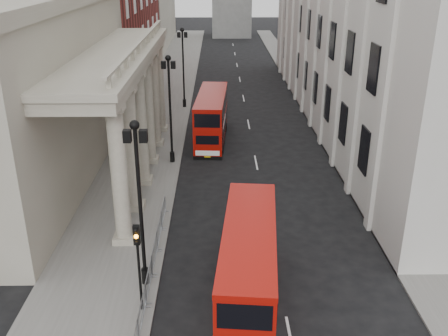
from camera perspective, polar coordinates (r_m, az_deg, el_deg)
The scene contains 14 objects.
sidewalk_west at distance 49.12m, azimuth -7.75°, elevation 5.01°, with size 6.00×140.00×0.12m, color slate.
sidewalk_east at distance 49.88m, azimuth 11.49°, elevation 5.03°, with size 3.00×140.00×0.12m, color slate.
kerb at distance 48.84m, azimuth -4.30°, elevation 5.06°, with size 0.20×140.00×0.14m, color slate.
portico_building at distance 38.05m, azimuth -21.69°, elevation 7.74°, with size 9.00×28.00×12.00m, color #9C9682.
lamp_post_south at distance 23.00m, azimuth -9.64°, elevation -3.01°, with size 1.05×0.44×8.32m.
lamp_post_mid at distance 37.96m, azimuth -6.20°, elevation 7.47°, with size 1.05×0.44×8.32m.
lamp_post_north at distance 53.52m, azimuth -4.69°, elevation 11.95°, with size 1.05×0.44×8.32m.
traffic_light at distance 22.10m, azimuth -9.82°, elevation -9.51°, with size 0.28×0.33×4.30m.
crowd_barriers at distance 23.64m, azimuth -8.97°, elevation -14.21°, with size 0.50×18.75×1.10m.
bus_near at distance 22.64m, azimuth 2.84°, elevation -11.25°, with size 3.15×9.62×4.08m.
bus_far at distance 43.69m, azimuth -1.42°, elevation 5.89°, with size 2.93×9.78×4.17m.
pedestrian_a at distance 31.08m, azimuth -11.57°, elevation -4.09°, with size 0.65×0.43×1.78m, color black.
pedestrian_b at distance 40.56m, azimuth -12.17°, elevation 2.29°, with size 0.86×0.67×1.78m, color #292421.
pedestrian_c at distance 38.34m, azimuth -10.01°, elevation 1.16°, with size 0.80×0.52×1.65m, color black.
Camera 1 is at (2.97, -16.50, 14.73)m, focal length 40.00 mm.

